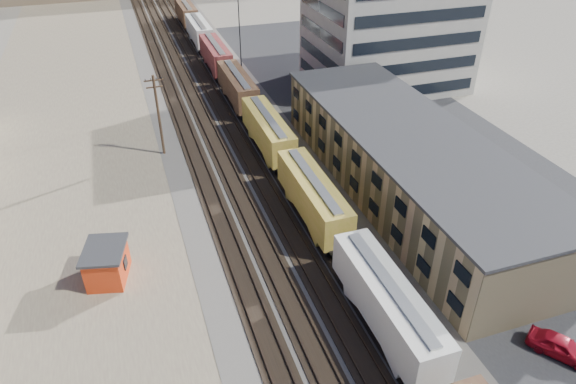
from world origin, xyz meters
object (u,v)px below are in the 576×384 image
object	(u,v)px
maintenance_shed	(107,263)
parked_car_red	(561,347)
parked_car_silver	(576,248)
parked_car_white	(547,271)
parked_car_blue	(408,96)
utility_pole_north	(159,114)
freight_train	(251,106)

from	to	relation	value
maintenance_shed	parked_car_red	world-z (taller)	maintenance_shed
maintenance_shed	parked_car_silver	distance (m)	41.41
parked_car_white	parked_car_blue	size ratio (longest dim) A/B	0.89
parked_car_red	parked_car_blue	distance (m)	47.16
parked_car_red	parked_car_white	size ratio (longest dim) A/B	1.00
utility_pole_north	parked_car_blue	xyz separation A→B (m)	(36.67, 5.22, -4.58)
parked_car_silver	parked_car_red	bearing A→B (deg)	141.06
freight_train	parked_car_blue	bearing A→B (deg)	2.40
parked_car_white	parked_car_silver	bearing A→B (deg)	8.10
parked_car_blue	utility_pole_north	bearing A→B (deg)	127.81
freight_train	parked_car_blue	size ratio (longest dim) A/B	23.25
parked_car_red	utility_pole_north	bearing A→B (deg)	85.36
freight_train	parked_car_silver	xyz separation A→B (m)	(20.48, -35.70, -1.95)
freight_train	parked_car_blue	distance (m)	24.48
freight_train	parked_car_red	world-z (taller)	freight_train
utility_pole_north	parked_car_red	bearing A→B (deg)	-59.80
parked_car_white	parked_car_blue	distance (m)	39.17
maintenance_shed	parked_car_red	distance (m)	35.97
utility_pole_north	freight_train	bearing A→B (deg)	18.84
maintenance_shed	parked_car_silver	bearing A→B (deg)	-14.61
maintenance_shed	parked_car_blue	size ratio (longest dim) A/B	0.98
freight_train	parked_car_white	xyz separation A→B (m)	(15.92, -37.23, -2.04)
utility_pole_north	maintenance_shed	world-z (taller)	utility_pole_north
utility_pole_north	parked_car_silver	bearing A→B (deg)	-43.87
parked_car_silver	maintenance_shed	bearing A→B (deg)	84.63
parked_car_blue	parked_car_silver	bearing A→B (deg)	-156.34
parked_car_blue	maintenance_shed	bearing A→B (deg)	150.59
freight_train	parked_car_white	size ratio (longest dim) A/B	26.21
utility_pole_north	parked_car_red	distance (m)	46.50
freight_train	parked_car_silver	bearing A→B (deg)	-60.16
freight_train	maintenance_shed	size ratio (longest dim) A/B	23.81
maintenance_shed	utility_pole_north	bearing A→B (deg)	70.92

